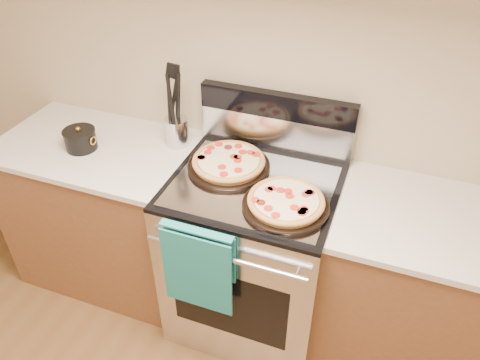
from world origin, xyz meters
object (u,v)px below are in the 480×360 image
(pepperoni_pizza_front, at_px, (286,202))
(saucepan, at_px, (81,140))
(utensil_crock, at_px, (177,132))
(range_body, at_px, (253,256))
(pepperoni_pizza_back, at_px, (229,163))

(pepperoni_pizza_front, xyz_separation_m, saucepan, (-1.10, 0.11, 0.01))
(pepperoni_pizza_front, relative_size, utensil_crock, 2.49)
(range_body, distance_m, utensil_crock, 0.74)
(pepperoni_pizza_back, distance_m, pepperoni_pizza_front, 0.38)
(range_body, xyz_separation_m, utensil_crock, (-0.48, 0.19, 0.53))
(range_body, distance_m, pepperoni_pizza_back, 0.53)
(pepperoni_pizza_back, xyz_separation_m, pepperoni_pizza_front, (0.33, -0.19, -0.00))
(saucepan, bearing_deg, pepperoni_pizza_back, 5.92)
(utensil_crock, bearing_deg, pepperoni_pizza_front, -25.22)
(range_body, bearing_deg, utensil_crock, 158.73)
(pepperoni_pizza_front, bearing_deg, pepperoni_pizza_back, 150.74)
(range_body, relative_size, utensil_crock, 6.18)
(range_body, bearing_deg, saucepan, -178.86)
(pepperoni_pizza_front, height_order, utensil_crock, utensil_crock)
(utensil_crock, bearing_deg, saucepan, -154.79)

